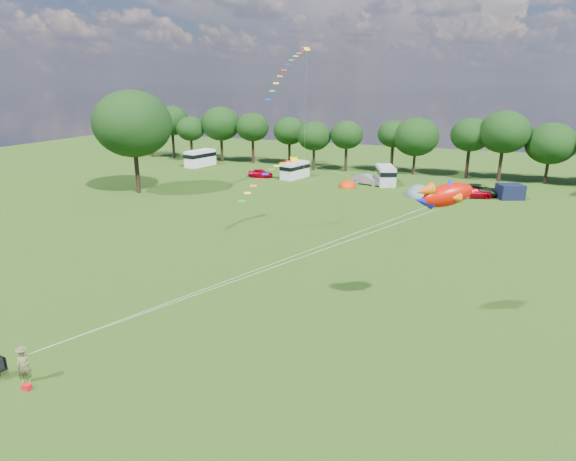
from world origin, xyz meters
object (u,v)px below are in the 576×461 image
at_px(campervan_b, 295,170).
at_px(big_tree, 133,124).
at_px(campervan_c, 385,175).
at_px(car_c, 474,193).
at_px(fish_kite, 443,195).
at_px(tent_orange, 347,187).
at_px(car_d, 479,190).
at_px(kite_flyer, 24,366).
at_px(campervan_a, 200,158).
at_px(tent_greyblue, 419,196).
at_px(car_a, 261,173).
at_px(car_b, 368,179).
at_px(camp_chair, 0,363).

bearing_deg(campervan_b, big_tree, 152.51).
bearing_deg(campervan_c, campervan_b, 72.56).
relative_size(car_c, fish_kite, 1.23).
bearing_deg(tent_orange, car_d, 6.27).
distance_m(tent_orange, kite_flyer, 50.56).
height_order(campervan_a, tent_orange, campervan_a).
bearing_deg(tent_greyblue, campervan_c, 135.26).
height_order(car_a, tent_orange, car_a).
bearing_deg(campervan_c, campervan_a, 64.02).
distance_m(car_c, car_d, 1.98).
bearing_deg(campervan_b, car_b, -78.04).
distance_m(car_a, tent_greyblue, 24.81).
relative_size(campervan_b, tent_greyblue, 1.30).
bearing_deg(camp_chair, car_d, 76.26).
bearing_deg(tent_greyblue, car_a, 172.06).
xyz_separation_m(campervan_c, camp_chair, (-7.67, -54.85, -0.58)).
xyz_separation_m(car_c, campervan_b, (-25.93, 3.32, 0.68)).
relative_size(car_a, car_d, 0.74).
bearing_deg(camp_chair, car_c, 76.11).
height_order(car_b, kite_flyer, kite_flyer).
bearing_deg(kite_flyer, car_b, 46.69).
xyz_separation_m(car_c, kite_flyer, (-18.43, -50.53, 0.25)).
distance_m(big_tree, camp_chair, 43.20).
distance_m(car_c, camp_chair, 54.48).
relative_size(big_tree, campervan_c, 2.29).
bearing_deg(car_d, fish_kite, -171.54).
bearing_deg(car_b, tent_orange, 156.58).
bearing_deg(tent_orange, campervan_c, 43.24).
height_order(big_tree, tent_orange, big_tree).
distance_m(campervan_b, tent_orange, 9.97).
height_order(big_tree, car_a, big_tree).
relative_size(car_a, tent_orange, 1.36).
relative_size(campervan_b, fish_kite, 1.54).
relative_size(campervan_c, tent_greyblue, 1.40).
height_order(campervan_c, kite_flyer, campervan_c).
bearing_deg(tent_orange, campervan_a, 166.06).
bearing_deg(fish_kite, kite_flyer, -175.23).
distance_m(campervan_b, fish_kite, 48.21).
height_order(campervan_b, kite_flyer, campervan_b).
bearing_deg(car_b, car_a, 106.02).
xyz_separation_m(car_a, fish_kite, (30.31, -39.16, 7.56)).
distance_m(tent_greyblue, fish_kite, 37.10).
relative_size(car_d, kite_flyer, 2.90).
bearing_deg(kite_flyer, campervan_a, 75.94).
bearing_deg(campervan_a, car_d, -84.53).
distance_m(tent_greyblue, camp_chair, 51.00).
bearing_deg(kite_flyer, tent_orange, 48.85).
bearing_deg(campervan_c, fish_kite, 174.65).
bearing_deg(car_a, camp_chair, -179.06).
bearing_deg(campervan_c, tent_greyblue, -155.54).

